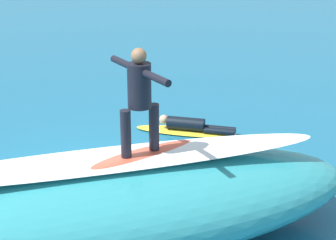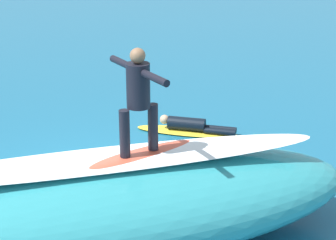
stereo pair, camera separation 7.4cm
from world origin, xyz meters
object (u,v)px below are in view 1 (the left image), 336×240
surfboard_paddling (186,131)px  surfboard_riding (141,156)px  surfer_riding (139,94)px  surfer_paddling (192,125)px

surfboard_paddling → surfboard_riding: bearing=93.5°
surfer_riding → surfer_paddling: size_ratio=0.93×
surfer_riding → surfboard_riding: bearing=63.6°
surfer_riding → surfboard_paddling: surfer_riding is taller
surfboard_riding → surfboard_paddling: bearing=-133.5°
surfer_riding → surfboard_paddling: bearing=-133.5°
surfboard_riding → surfer_paddling: bearing=-135.2°
surfboard_riding → surfboard_paddling: size_ratio=0.89×
surfboard_riding → surfer_paddling: size_ratio=1.21×
surfboard_riding → surfer_paddling: surfboard_riding is taller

